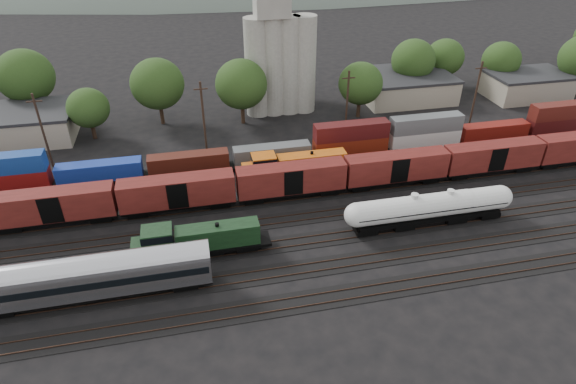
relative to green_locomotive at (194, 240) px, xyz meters
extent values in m
plane|color=black|center=(15.31, 5.00, -2.45)|extent=(600.00, 600.00, 0.00)
cube|color=black|center=(15.31, -10.00, -2.41)|extent=(180.00, 3.20, 0.08)
cube|color=#382319|center=(15.31, -10.72, -2.33)|extent=(180.00, 0.08, 0.16)
cube|color=#382319|center=(15.31, -9.28, -2.33)|extent=(180.00, 0.08, 0.16)
cube|color=black|center=(15.31, -5.00, -2.41)|extent=(180.00, 3.20, 0.08)
cube|color=#382319|center=(15.31, -5.72, -2.33)|extent=(180.00, 0.08, 0.16)
cube|color=#382319|center=(15.31, -4.28, -2.33)|extent=(180.00, 0.08, 0.16)
cube|color=black|center=(15.31, 0.00, -2.41)|extent=(180.00, 3.20, 0.08)
cube|color=#382319|center=(15.31, -0.72, -2.33)|extent=(180.00, 0.08, 0.16)
cube|color=#382319|center=(15.31, 0.72, -2.33)|extent=(180.00, 0.08, 0.16)
cube|color=black|center=(15.31, 5.00, -2.41)|extent=(180.00, 3.20, 0.08)
cube|color=#382319|center=(15.31, 4.28, -2.33)|extent=(180.00, 0.08, 0.16)
cube|color=#382319|center=(15.31, 5.72, -2.33)|extent=(180.00, 0.08, 0.16)
cube|color=black|center=(15.31, 10.00, -2.41)|extent=(180.00, 3.20, 0.08)
cube|color=#382319|center=(15.31, 9.28, -2.33)|extent=(180.00, 0.08, 0.16)
cube|color=#382319|center=(15.31, 10.72, -2.33)|extent=(180.00, 0.08, 0.16)
cube|color=black|center=(15.31, 15.00, -2.41)|extent=(180.00, 3.20, 0.08)
cube|color=#382319|center=(15.31, 14.28, -2.33)|extent=(180.00, 0.08, 0.16)
cube|color=#382319|center=(15.31, 15.72, -2.33)|extent=(180.00, 0.08, 0.16)
cube|color=black|center=(15.31, 20.00, -2.41)|extent=(180.00, 3.20, 0.08)
cube|color=#382319|center=(15.31, 19.28, -2.33)|extent=(180.00, 0.08, 0.16)
cube|color=#382319|center=(15.31, 20.72, -2.33)|extent=(180.00, 0.08, 0.16)
cube|color=black|center=(0.89, 0.00, -1.20)|extent=(16.13, 2.75, 0.38)
cube|color=black|center=(0.89, 0.00, -1.63)|extent=(4.74, 2.09, 0.76)
cube|color=black|center=(2.82, 0.00, 0.27)|extent=(9.68, 2.28, 2.56)
cube|color=black|center=(-3.95, 0.00, 0.55)|extent=(3.42, 2.75, 3.13)
cube|color=black|center=(-3.95, 0.00, 1.55)|extent=(3.51, 2.85, 0.85)
cube|color=black|center=(-6.21, 0.00, -0.16)|extent=(1.52, 2.28, 1.71)
cylinder|color=black|center=(2.82, 0.00, 1.69)|extent=(0.47, 0.47, 0.47)
cube|color=black|center=(-4.27, 0.00, -1.82)|extent=(2.47, 1.90, 0.66)
cube|color=black|center=(6.05, 0.00, -1.82)|extent=(2.47, 1.90, 0.66)
cylinder|color=silver|center=(27.26, 0.00, 0.56)|extent=(14.91, 3.07, 3.07)
sphere|color=silver|center=(19.81, 0.00, 0.56)|extent=(3.07, 3.07, 3.07)
sphere|color=silver|center=(34.72, 0.00, 0.56)|extent=(3.07, 3.07, 3.07)
cylinder|color=silver|center=(27.26, 0.00, 2.31)|extent=(0.95, 0.95, 0.53)
cube|color=black|center=(27.26, 0.00, 0.56)|extent=(15.25, 3.22, 0.08)
cube|color=black|center=(27.26, 0.00, -1.13)|extent=(14.40, 2.33, 0.53)
cube|color=black|center=(21.16, 0.00, -1.77)|extent=(2.75, 2.12, 0.74)
cube|color=black|center=(33.36, 0.00, -1.77)|extent=(2.75, 2.12, 0.74)
cylinder|color=silver|center=(32.16, 0.00, 0.52)|extent=(14.68, 3.02, 3.02)
sphere|color=silver|center=(24.82, 0.00, 0.52)|extent=(3.02, 3.02, 3.02)
sphere|color=silver|center=(39.50, 0.00, 0.52)|extent=(3.02, 3.02, 3.02)
cylinder|color=silver|center=(32.16, 0.00, 2.24)|extent=(0.94, 0.94, 0.52)
cube|color=black|center=(32.16, 0.00, 0.52)|extent=(15.02, 3.17, 0.08)
cube|color=black|center=(32.16, 0.00, -1.15)|extent=(14.18, 2.29, 0.52)
cube|color=black|center=(26.15, 0.00, -1.78)|extent=(2.71, 2.09, 0.73)
cube|color=black|center=(38.17, 0.00, -1.78)|extent=(2.71, 2.09, 0.73)
cube|color=silver|center=(-10.53, -5.00, 0.37)|extent=(24.19, 2.92, 3.02)
cylinder|color=silver|center=(-10.53, -5.00, 1.89)|extent=(24.19, 2.92, 2.92)
cube|color=black|center=(-10.53, -5.00, 0.74)|extent=(23.71, 2.98, 0.85)
cube|color=black|center=(-10.53, -5.00, -1.24)|extent=(24.19, 2.62, 0.40)
cube|color=black|center=(-19.72, -5.00, -1.79)|extent=(2.62, 2.02, 0.71)
cube|color=black|center=(-1.33, -5.00, -1.79)|extent=(2.62, 2.02, 0.71)
cube|color=black|center=(16.03, 15.00, -1.20)|extent=(17.10, 2.76, 0.38)
cube|color=black|center=(16.03, 15.00, -1.63)|extent=(4.75, 2.09, 0.76)
cube|color=#C15810|center=(18.08, 15.00, 0.27)|extent=(10.26, 2.28, 2.57)
cube|color=#C15810|center=(10.90, 15.00, 0.56)|extent=(3.42, 2.76, 3.14)
cube|color=black|center=(10.90, 15.00, 1.55)|extent=(3.52, 2.85, 0.86)
cube|color=#C15810|center=(8.50, 15.00, -0.16)|extent=(1.52, 2.28, 1.71)
cylinder|color=black|center=(18.08, 15.00, 1.70)|extent=(0.48, 0.48, 0.48)
cube|color=black|center=(10.55, 15.00, -1.82)|extent=(2.47, 1.90, 0.67)
cube|color=black|center=(21.50, 15.00, -1.82)|extent=(2.47, 1.90, 0.67)
cube|color=black|center=(-16.94, 10.00, -1.25)|extent=(15.00, 2.60, 0.40)
cube|color=#581815|center=(-16.94, 10.00, 0.85)|extent=(15.00, 2.90, 3.80)
cube|color=black|center=(-1.54, 10.00, -1.25)|extent=(15.00, 2.60, 0.40)
cube|color=#581815|center=(-1.54, 10.00, 0.85)|extent=(15.00, 2.90, 3.80)
cube|color=black|center=(13.86, 10.00, -1.25)|extent=(15.00, 2.60, 0.40)
cube|color=#581815|center=(13.86, 10.00, 0.85)|extent=(15.00, 2.90, 3.80)
cube|color=black|center=(29.26, 10.00, -1.25)|extent=(15.00, 2.60, 0.40)
cube|color=#581815|center=(29.26, 10.00, 0.85)|extent=(15.00, 2.90, 3.80)
cube|color=black|center=(44.66, 10.00, -1.25)|extent=(15.00, 2.60, 0.40)
cube|color=#581815|center=(44.66, 10.00, 0.85)|extent=(15.00, 2.90, 3.80)
cube|color=black|center=(15.31, 20.00, -1.95)|extent=(160.00, 2.60, 0.60)
cube|color=maroon|center=(-25.36, 20.00, -0.35)|extent=(12.00, 2.40, 2.60)
cube|color=navy|center=(-12.56, 20.00, -0.35)|extent=(12.00, 2.40, 2.60)
cube|color=#41170F|center=(0.24, 20.00, -0.35)|extent=(12.00, 2.40, 2.60)
cube|color=#4F5154|center=(13.04, 20.00, -0.35)|extent=(12.00, 2.40, 2.60)
cube|color=maroon|center=(25.84, 20.00, -0.35)|extent=(12.00, 2.40, 2.60)
cube|color=#430F10|center=(25.84, 20.00, 2.25)|extent=(12.00, 2.40, 2.60)
cube|color=silver|center=(38.64, 20.00, -0.35)|extent=(12.00, 2.40, 2.60)
cube|color=#55585A|center=(38.64, 20.00, 2.25)|extent=(12.00, 2.40, 2.60)
cube|color=maroon|center=(51.44, 20.00, -0.35)|extent=(12.00, 2.40, 2.60)
cube|color=#400F0F|center=(64.24, 20.00, -0.35)|extent=(12.00, 2.40, 2.60)
cube|color=#4D1712|center=(64.24, 20.00, 2.25)|extent=(12.00, 2.40, 2.60)
cylinder|color=#9A988E|center=(14.31, 41.00, 6.55)|extent=(4.40, 4.40, 18.00)
cylinder|color=#9A988E|center=(17.31, 41.00, 6.55)|extent=(4.40, 4.40, 18.00)
cylinder|color=#9A988E|center=(20.31, 41.00, 6.55)|extent=(4.40, 4.40, 18.00)
cylinder|color=#9A988E|center=(23.31, 41.00, 6.55)|extent=(4.40, 4.40, 18.00)
cube|color=#9E937F|center=(-29.69, 39.00, -0.15)|extent=(22.00, 12.00, 4.60)
cube|color=#232326|center=(-29.69, 39.00, 2.40)|extent=(22.44, 12.24, 0.50)
cube|color=#9E937F|center=(45.31, 43.00, -0.15)|extent=(18.00, 14.00, 4.60)
cube|color=#232326|center=(45.31, 43.00, 2.40)|extent=(18.36, 14.28, 0.50)
cube|color=#9E937F|center=(70.31, 38.00, -0.15)|extent=(16.00, 10.00, 4.60)
cube|color=#232326|center=(70.31, 38.00, 2.40)|extent=(16.32, 10.20, 0.50)
cylinder|color=black|center=(-27.25, 48.00, -0.57)|extent=(0.70, 0.70, 3.75)
ellipsoid|color=#294619|center=(-27.25, 48.00, 5.72)|extent=(10.18, 10.18, 9.64)
cylinder|color=black|center=(-15.44, 36.28, -1.15)|extent=(0.70, 0.70, 2.59)
ellipsoid|color=#294619|center=(-15.44, 36.28, 3.20)|extent=(7.03, 7.03, 6.66)
cylinder|color=black|center=(-3.81, 40.17, -0.69)|extent=(0.70, 0.70, 3.51)
ellipsoid|color=#294619|center=(-3.81, 40.17, 5.19)|extent=(9.51, 9.51, 9.01)
cylinder|color=black|center=(10.81, 37.22, -0.73)|extent=(0.70, 0.70, 3.44)
ellipsoid|color=#294619|center=(10.81, 37.22, 5.04)|extent=(9.33, 9.33, 8.84)
cylinder|color=black|center=(21.66, 46.45, -0.61)|extent=(0.70, 0.70, 3.67)
ellipsoid|color=#294619|center=(21.66, 46.45, 5.55)|extent=(9.97, 9.97, 9.44)
cylinder|color=black|center=(32.72, 35.45, -0.94)|extent=(0.70, 0.70, 3.02)
ellipsoid|color=#294619|center=(32.72, 35.45, 4.14)|extent=(8.20, 8.20, 7.77)
cylinder|color=black|center=(47.47, 44.85, -0.80)|extent=(0.70, 0.70, 3.30)
ellipsoid|color=#294619|center=(47.47, 44.85, 4.75)|extent=(8.96, 8.96, 8.49)
cylinder|color=black|center=(56.10, 47.51, -0.95)|extent=(0.70, 0.70, 2.98)
ellipsoid|color=#294619|center=(56.10, 47.51, 4.05)|extent=(8.10, 8.10, 7.67)
cylinder|color=black|center=(66.88, 43.25, -0.97)|extent=(0.70, 0.70, 2.95)
ellipsoid|color=#294619|center=(66.88, 43.25, 3.97)|extent=(8.00, 8.00, 7.58)
cylinder|color=black|center=(81.41, 37.18, -0.67)|extent=(0.70, 0.70, 3.55)
cylinder|color=black|center=(-20.69, 27.00, 3.55)|extent=(0.36, 0.36, 12.00)
cube|color=black|center=(-20.69, 27.00, 8.35)|extent=(2.20, 0.18, 0.18)
cylinder|color=black|center=(3.31, 27.00, 3.55)|extent=(0.36, 0.36, 12.00)
cube|color=black|center=(3.31, 27.00, 8.35)|extent=(2.20, 0.18, 0.18)
cylinder|color=black|center=(27.31, 27.00, 3.55)|extent=(0.36, 0.36, 12.00)
cube|color=black|center=(27.31, 27.00, 8.35)|extent=(2.20, 0.18, 0.18)
cylinder|color=black|center=(51.31, 27.00, 3.55)|extent=(0.36, 0.36, 12.00)
cube|color=black|center=(51.31, 27.00, 8.35)|extent=(2.20, 0.18, 0.18)
ellipsoid|color=#59665B|center=(55.31, 265.00, -25.20)|extent=(520.00, 286.00, 130.00)
camera|label=1|loc=(1.19, -45.53, 34.29)|focal=30.00mm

